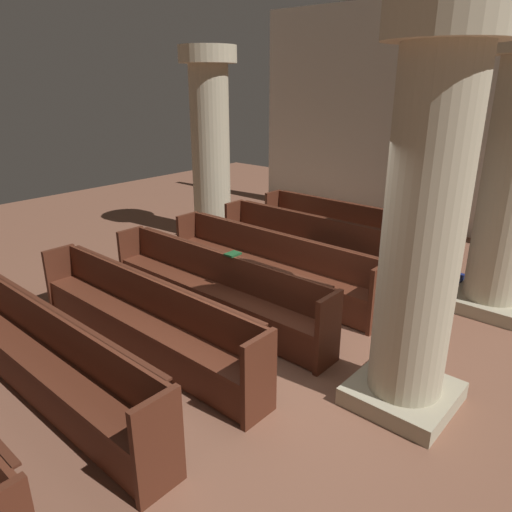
{
  "coord_description": "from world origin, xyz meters",
  "views": [
    {
      "loc": [
        3.0,
        -3.64,
        2.97
      ],
      "look_at": [
        -0.95,
        0.87,
        0.75
      ],
      "focal_mm": 33.51,
      "sensor_mm": 36.0,
      "label": 1
    }
  ],
  "objects": [
    {
      "name": "ground_plane",
      "position": [
        0.0,
        0.0,
        0.0
      ],
      "size": [
        19.2,
        19.2,
        0.0
      ],
      "primitive_type": "plane",
      "color": "brown"
    },
    {
      "name": "back_wall",
      "position": [
        0.0,
        6.08,
        2.25
      ],
      "size": [
        10.0,
        0.16,
        4.5
      ],
      "primitive_type": "cube",
      "color": "silver",
      "rests_on": "ground"
    },
    {
      "name": "pew_row_0",
      "position": [
        -1.15,
        3.66,
        0.47
      ],
      "size": [
        3.6,
        0.46,
        0.87
      ],
      "color": "#562819",
      "rests_on": "ground"
    },
    {
      "name": "pew_row_1",
      "position": [
        -1.15,
        2.53,
        0.47
      ],
      "size": [
        3.6,
        0.46,
        0.87
      ],
      "color": "#562819",
      "rests_on": "ground"
    },
    {
      "name": "pew_row_2",
      "position": [
        -1.15,
        1.4,
        0.47
      ],
      "size": [
        3.6,
        0.47,
        0.87
      ],
      "color": "#562819",
      "rests_on": "ground"
    },
    {
      "name": "pew_row_3",
      "position": [
        -1.15,
        0.27,
        0.47
      ],
      "size": [
        3.6,
        0.46,
        0.87
      ],
      "color": "#562819",
      "rests_on": "ground"
    },
    {
      "name": "pew_row_4",
      "position": [
        -1.15,
        -0.86,
        0.47
      ],
      "size": [
        3.6,
        0.46,
        0.87
      ],
      "color": "#562819",
      "rests_on": "ground"
    },
    {
      "name": "pew_row_5",
      "position": [
        -1.15,
        -1.99,
        0.47
      ],
      "size": [
        3.6,
        0.47,
        0.87
      ],
      "color": "#562819",
      "rests_on": "ground"
    },
    {
      "name": "pillar_far_side",
      "position": [
        -3.75,
        2.75,
        1.84
      ],
      "size": [
        1.06,
        1.06,
        3.54
      ],
      "color": "tan",
      "rests_on": "ground"
    },
    {
      "name": "pillar_aisle_rear",
      "position": [
        1.5,
        0.24,
        1.84
      ],
      "size": [
        1.0,
        1.0,
        3.54
      ],
      "color": "tan",
      "rests_on": "ground"
    },
    {
      "name": "lectern",
      "position": [
        -0.53,
        4.89,
        0.45
      ],
      "size": [
        0.48,
        0.45,
        1.08
      ],
      "color": "#411E13",
      "rests_on": "ground"
    },
    {
      "name": "hymn_book",
      "position": [
        -0.98,
        0.46,
        0.88
      ],
      "size": [
        0.15,
        0.19,
        0.03
      ],
      "primitive_type": "cube",
      "color": "#194723",
      "rests_on": "pew_row_3"
    },
    {
      "name": "kneeler_box_navy",
      "position": [
        0.83,
        3.22,
        0.13
      ],
      "size": [
        0.4,
        0.26,
        0.25
      ],
      "primitive_type": "cube",
      "color": "navy",
      "rests_on": "ground"
    }
  ]
}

